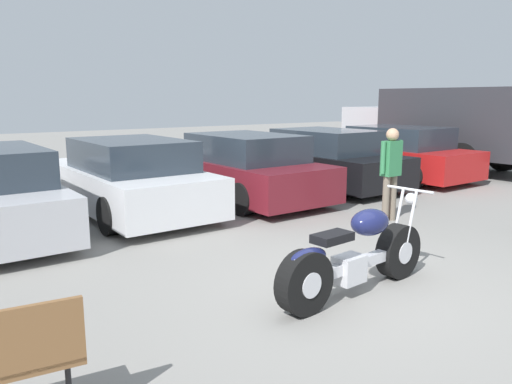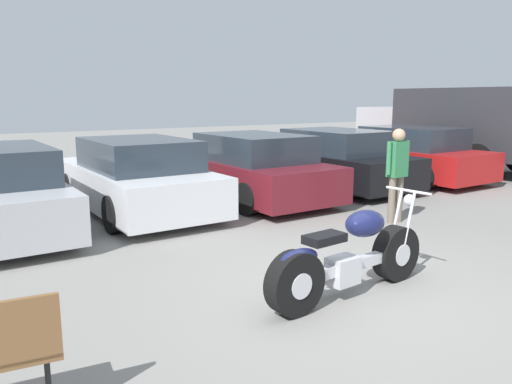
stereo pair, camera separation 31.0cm
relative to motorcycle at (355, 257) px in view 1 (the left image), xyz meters
name	(u,v)px [view 1 (the left image)]	position (x,y,z in m)	size (l,w,h in m)	color
ground_plane	(351,289)	(0.09, 0.11, -0.43)	(60.00, 60.00, 0.00)	gray
motorcycle	(355,257)	(0.00, 0.00, 0.00)	(2.27, 0.62, 1.07)	black
parked_car_white	(128,178)	(-0.43, 5.32, 0.22)	(1.96, 4.55, 1.39)	white
parked_car_maroon	(241,169)	(2.03, 5.17, 0.22)	(1.96, 4.55, 1.39)	maroon
parked_car_black	(320,160)	(4.49, 5.29, 0.22)	(1.96, 4.55, 1.39)	black
parked_car_red	(393,154)	(6.95, 5.07, 0.22)	(1.96, 4.55, 1.39)	red
delivery_truck	(446,124)	(9.62, 5.27, 0.94)	(2.36, 6.17, 2.42)	#2D2D33
person_standing	(391,167)	(3.00, 1.97, 0.53)	(0.52, 0.22, 1.63)	#726656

